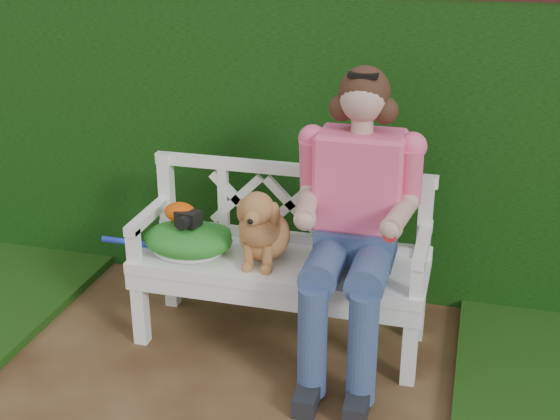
% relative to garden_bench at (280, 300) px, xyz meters
% --- Properties ---
extents(brick_wall, '(10.00, 0.30, 2.20)m').
position_rel_garden_bench_xyz_m(brick_wall, '(-0.18, 0.91, 0.86)').
color(brick_wall, maroon).
rests_on(brick_wall, ground).
extents(ivy_hedge, '(10.00, 0.18, 1.70)m').
position_rel_garden_bench_xyz_m(ivy_hedge, '(-0.18, 0.69, 0.61)').
color(ivy_hedge, '#184B12').
rests_on(ivy_hedge, ground).
extents(garden_bench, '(1.64, 0.79, 0.48)m').
position_rel_garden_bench_xyz_m(garden_bench, '(0.00, 0.00, 0.00)').
color(garden_bench, white).
rests_on(garden_bench, ground).
extents(seated_woman, '(0.82, 0.97, 1.50)m').
position_rel_garden_bench_xyz_m(seated_woman, '(0.39, -0.02, 0.51)').
color(seated_woman, red).
rests_on(seated_woman, ground).
extents(dog, '(0.40, 0.45, 0.41)m').
position_rel_garden_bench_xyz_m(dog, '(-0.08, -0.04, 0.45)').
color(dog, '#B26127').
rests_on(dog, garden_bench).
extents(tennis_racket, '(0.73, 0.38, 0.03)m').
position_rel_garden_bench_xyz_m(tennis_racket, '(-0.52, -0.05, 0.26)').
color(tennis_racket, white).
rests_on(tennis_racket, garden_bench).
extents(green_bag, '(0.53, 0.44, 0.16)m').
position_rel_garden_bench_xyz_m(green_bag, '(-0.48, -0.05, 0.32)').
color(green_bag, '#2E8C3C').
rests_on(green_bag, garden_bench).
extents(camera_item, '(0.13, 0.11, 0.08)m').
position_rel_garden_bench_xyz_m(camera_item, '(-0.47, -0.06, 0.44)').
color(camera_item, black).
rests_on(camera_item, green_bag).
extents(baseball_glove, '(0.17, 0.13, 0.10)m').
position_rel_garden_bench_xyz_m(baseball_glove, '(-0.53, -0.03, 0.45)').
color(baseball_glove, '#D74906').
rests_on(baseball_glove, green_bag).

